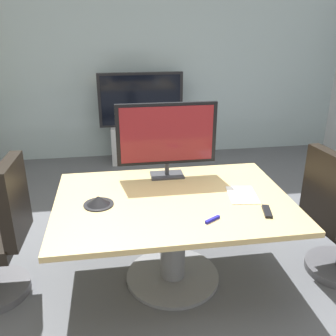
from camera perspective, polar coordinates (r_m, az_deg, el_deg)
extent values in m
plane|color=#515459|center=(3.25, 1.06, -15.64)|extent=(7.29, 7.29, 0.00)
cube|color=#9EB2B7|center=(5.61, -4.35, 16.60)|extent=(6.29, 0.10, 2.92)
cube|color=tan|center=(2.79, 0.79, -5.14)|extent=(1.76, 1.23, 0.04)
cylinder|color=slate|center=(2.98, 0.75, -11.40)|extent=(0.20, 0.20, 0.69)
cylinder|color=slate|center=(3.17, 0.72, -16.38)|extent=(0.76, 0.76, 0.03)
cube|color=black|center=(2.84, -22.79, -4.71)|extent=(0.11, 0.46, 0.60)
cube|color=black|center=(3.03, 23.32, -3.18)|extent=(0.14, 0.46, 0.60)
cube|color=black|center=(3.44, 23.50, -4.06)|extent=(0.28, 0.08, 0.03)
cube|color=#333338|center=(3.18, -0.16, -1.10)|extent=(0.28, 0.18, 0.02)
cylinder|color=#333338|center=(3.15, -0.17, -0.14)|extent=(0.04, 0.04, 0.10)
cube|color=black|center=(3.06, -0.21, 5.33)|extent=(0.84, 0.04, 0.52)
cube|color=maroon|center=(3.04, -0.15, 5.22)|extent=(0.77, 0.01, 0.47)
cube|color=#B7BABC|center=(5.50, -4.06, 3.86)|extent=(0.90, 0.36, 0.55)
cube|color=black|center=(5.31, -4.24, 10.52)|extent=(1.20, 0.06, 0.76)
cube|color=black|center=(5.28, -4.20, 10.44)|extent=(1.12, 0.01, 0.69)
cone|color=black|center=(2.73, -10.75, -4.98)|extent=(0.19, 0.19, 0.07)
cylinder|color=black|center=(2.74, -10.71, -5.56)|extent=(0.22, 0.22, 0.01)
cube|color=black|center=(2.68, 15.10, -6.50)|extent=(0.09, 0.18, 0.02)
cube|color=#1919A5|center=(2.51, 6.92, -7.90)|extent=(0.12, 0.09, 0.02)
cube|color=white|center=(2.89, 11.43, -4.10)|extent=(0.25, 0.32, 0.01)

